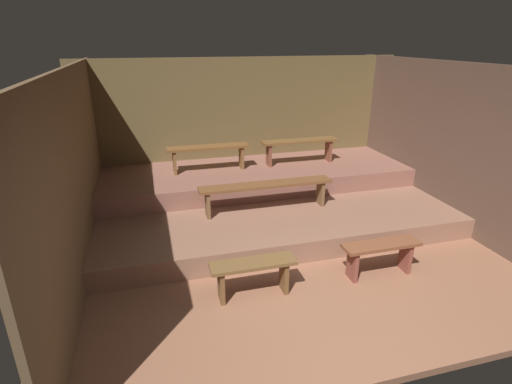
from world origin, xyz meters
TOP-DOWN VIEW (x-y plane):
  - ground at (0.00, 2.38)m, footprint 6.18×5.55m
  - wall_back at (0.00, 4.78)m, footprint 6.18×0.06m
  - wall_left at (-2.72, 2.38)m, footprint 0.06×5.55m
  - wall_right at (2.72, 2.38)m, footprint 0.06×5.55m
  - platform_lower at (0.00, 3.18)m, footprint 5.38×3.15m
  - platform_middle at (0.00, 3.91)m, footprint 5.38×1.68m
  - bench_floor_left at (-0.82, 1.11)m, footprint 0.98×0.27m
  - bench_floor_right at (0.82, 1.11)m, footprint 0.98×0.27m
  - bench_lower_center at (-0.17, 2.75)m, footprint 2.04×0.27m
  - bench_middle_left at (-0.84, 4.00)m, footprint 1.41×0.27m
  - bench_middle_right at (0.84, 4.00)m, footprint 1.41×0.27m

SIDE VIEW (x-z plane):
  - ground at x=0.00m, z-range -0.08..0.00m
  - platform_lower at x=0.00m, z-range 0.00..0.30m
  - bench_floor_left at x=-0.82m, z-range 0.10..0.55m
  - bench_floor_right at x=0.82m, z-range 0.10..0.55m
  - platform_middle at x=0.00m, z-range 0.30..0.61m
  - bench_lower_center at x=-0.17m, z-range 0.44..0.89m
  - bench_middle_left at x=-0.84m, z-range 0.73..1.17m
  - bench_middle_right at x=0.84m, z-range 0.73..1.17m
  - wall_back at x=0.00m, z-range 0.00..2.47m
  - wall_left at x=-2.72m, z-range 0.00..2.47m
  - wall_right at x=2.72m, z-range 0.00..2.47m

